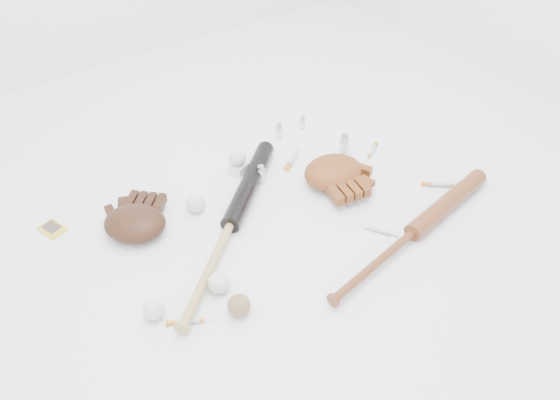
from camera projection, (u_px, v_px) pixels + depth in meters
bat_dark at (231, 224)px, 1.89m from camera, size 0.76×0.67×0.07m
bat_wood at (413, 232)px, 1.86m from camera, size 0.89×0.21×0.07m
glove_dark at (135, 223)px, 1.88m from camera, size 0.36×0.36×0.09m
glove_tan at (334, 172)px, 2.08m from camera, size 0.32×0.32×0.10m
trading_card at (52, 229)px, 1.92m from camera, size 0.09×0.11×0.01m
pedestal at (238, 168)px, 2.15m from camera, size 0.08×0.08×0.04m
baseball_on_pedestal at (238, 157)px, 2.12m from camera, size 0.07×0.07×0.07m
baseball_left at (154, 309)px, 1.62m from camera, size 0.07×0.07×0.07m
baseball_upper at (196, 203)px, 1.97m from camera, size 0.07×0.07×0.07m
baseball_mid at (219, 283)px, 1.70m from camera, size 0.07×0.07×0.07m
baseball_aged at (239, 305)px, 1.63m from camera, size 0.07×0.07×0.07m
syringe_0 at (188, 321)px, 1.62m from camera, size 0.15×0.10×0.02m
syringe_1 at (378, 230)px, 1.90m from camera, size 0.11×0.15×0.02m
syringe_2 at (293, 159)px, 2.20m from camera, size 0.15×0.12×0.02m
syringe_3 at (440, 184)px, 2.09m from camera, size 0.15×0.13×0.02m
syringe_4 at (372, 151)px, 2.25m from camera, size 0.13×0.09×0.02m
vial_0 at (303, 122)px, 2.37m from camera, size 0.02×0.02×0.06m
vial_1 at (279, 131)px, 2.31m from camera, size 0.03×0.03×0.07m
vial_2 at (261, 174)px, 2.09m from camera, size 0.03×0.03×0.08m
vial_3 at (344, 143)px, 2.23m from camera, size 0.04×0.04×0.08m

